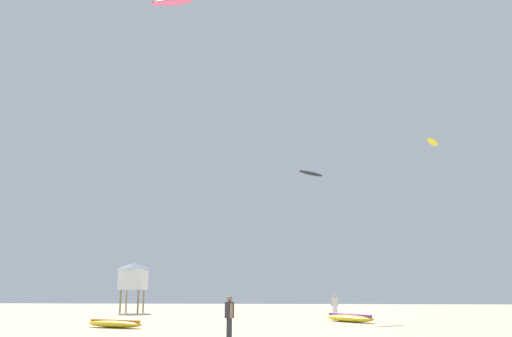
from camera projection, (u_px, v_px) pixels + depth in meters
person_foreground at (229, 314)px, 20.37m from camera, size 0.37×0.49×1.63m
person_midground at (335, 304)px, 36.21m from camera, size 0.51×0.36×1.58m
kite_grounded_near at (115, 324)px, 26.55m from camera, size 3.49×2.11×0.43m
kite_grounded_mid at (350, 318)px, 31.51m from camera, size 3.31×3.98×0.49m
lifeguard_tower at (133, 276)px, 44.59m from camera, size 2.30×2.30×4.15m
kite_aloft_0 at (171, 2)px, 34.50m from camera, size 2.88×0.97×0.39m
kite_aloft_1 at (433, 142)px, 56.76m from camera, size 2.28×3.47×0.44m
kite_aloft_2 at (311, 173)px, 39.32m from camera, size 2.25×2.21×0.57m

